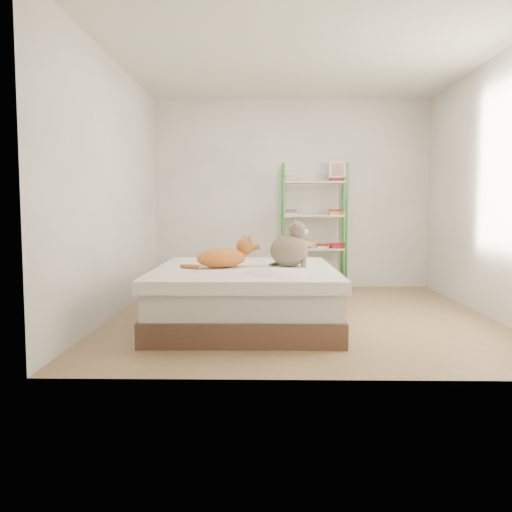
{
  "coord_description": "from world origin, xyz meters",
  "views": [
    {
      "loc": [
        -0.35,
        -5.5,
        1.1
      ],
      "look_at": [
        -0.45,
        -0.06,
        0.62
      ],
      "focal_mm": 38.0,
      "sensor_mm": 36.0,
      "label": 1
    }
  ],
  "objects_px": {
    "grey_cat": "(289,244)",
    "white_bin": "(177,275)",
    "bed": "(245,295)",
    "orange_cat": "(221,256)",
    "cardboard_box": "(316,290)",
    "shelf_unit": "(314,230)"
  },
  "relations": [
    {
      "from": "orange_cat",
      "to": "white_bin",
      "type": "relative_size",
      "value": 1.55
    },
    {
      "from": "shelf_unit",
      "to": "cardboard_box",
      "type": "bearing_deg",
      "value": -93.81
    },
    {
      "from": "orange_cat",
      "to": "grey_cat",
      "type": "height_order",
      "value": "grey_cat"
    },
    {
      "from": "grey_cat",
      "to": "cardboard_box",
      "type": "height_order",
      "value": "grey_cat"
    },
    {
      "from": "shelf_unit",
      "to": "cardboard_box",
      "type": "height_order",
      "value": "shelf_unit"
    },
    {
      "from": "orange_cat",
      "to": "cardboard_box",
      "type": "distance_m",
      "value": 1.55
    },
    {
      "from": "bed",
      "to": "white_bin",
      "type": "height_order",
      "value": "bed"
    },
    {
      "from": "grey_cat",
      "to": "white_bin",
      "type": "bearing_deg",
      "value": 39.44
    },
    {
      "from": "orange_cat",
      "to": "white_bin",
      "type": "xyz_separation_m",
      "value": [
        -0.8,
        2.26,
        -0.47
      ]
    },
    {
      "from": "bed",
      "to": "white_bin",
      "type": "distance_m",
      "value": 2.44
    },
    {
      "from": "orange_cat",
      "to": "shelf_unit",
      "type": "distance_m",
      "value": 2.54
    },
    {
      "from": "shelf_unit",
      "to": "white_bin",
      "type": "relative_size",
      "value": 4.66
    },
    {
      "from": "bed",
      "to": "orange_cat",
      "type": "relative_size",
      "value": 3.67
    },
    {
      "from": "shelf_unit",
      "to": "cardboard_box",
      "type": "relative_size",
      "value": 3.33
    },
    {
      "from": "grey_cat",
      "to": "cardboard_box",
      "type": "relative_size",
      "value": 0.85
    },
    {
      "from": "white_bin",
      "to": "bed",
      "type": "bearing_deg",
      "value": -65.09
    },
    {
      "from": "cardboard_box",
      "to": "bed",
      "type": "bearing_deg",
      "value": -135.97
    },
    {
      "from": "bed",
      "to": "orange_cat",
      "type": "bearing_deg",
      "value": -167.67
    },
    {
      "from": "shelf_unit",
      "to": "grey_cat",
      "type": "bearing_deg",
      "value": -101.37
    },
    {
      "from": "grey_cat",
      "to": "cardboard_box",
      "type": "xyz_separation_m",
      "value": [
        0.35,
        0.95,
        -0.59
      ]
    },
    {
      "from": "bed",
      "to": "cardboard_box",
      "type": "height_order",
      "value": "bed"
    },
    {
      "from": "bed",
      "to": "grey_cat",
      "type": "xyz_separation_m",
      "value": [
        0.42,
        0.08,
        0.49
      ]
    }
  ]
}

